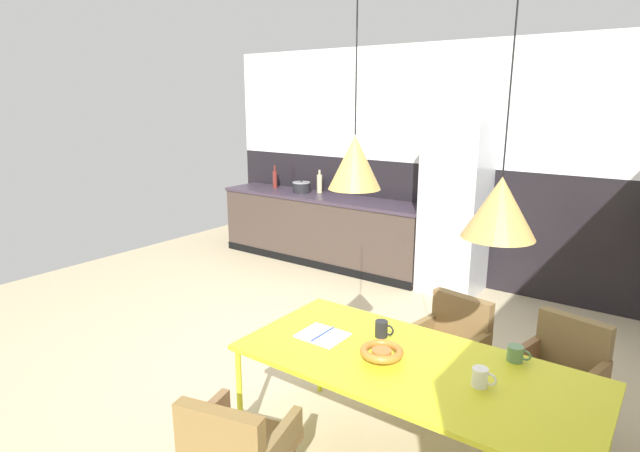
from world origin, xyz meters
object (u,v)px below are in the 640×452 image
armchair_far_side (234,443)px  armchair_near_window (563,364)px  fruit_bowl (382,352)px  mug_white_ceramic (481,377)px  bottle_spice_small (275,179)px  cooking_pot (301,187)px  refrigerator_column (455,209)px  open_book (323,335)px  bottle_wine_green (320,183)px  pendant_lamp_over_table_near (355,162)px  mug_wide_latte (516,354)px  armchair_facing_counter (452,337)px  mug_tall_blue (382,329)px  pendant_lamp_over_table_far (500,207)px  dining_table (413,369)px

armchair_far_side → armchair_near_window: (1.15, 1.79, 0.00)m
fruit_bowl → mug_white_ceramic: bearing=6.3°
bottle_spice_small → cooking_pot: bearing=-7.0°
refrigerator_column → mug_white_ceramic: bearing=-65.9°
armchair_far_side → fruit_bowl: 0.91m
refrigerator_column → open_book: (0.37, -3.04, -0.23)m
armchair_near_window → bottle_wine_green: bottle_wine_green is taller
cooking_pot → open_book: bearing=-50.0°
pendant_lamp_over_table_near → armchair_near_window: bearing=43.3°
mug_wide_latte → bottle_wine_green: bottle_wine_green is taller
armchair_facing_counter → mug_tall_blue: 0.80m
fruit_bowl → bottle_wine_green: size_ratio=0.79×
armchair_far_side → pendant_lamp_over_table_near: size_ratio=0.71×
armchair_facing_counter → pendant_lamp_over_table_far: bearing=129.9°
armchair_far_side → fruit_bowl: (0.38, 0.78, 0.28)m
pendant_lamp_over_table_far → bottle_spice_small: bearing=143.1°
bottle_spice_small → pendant_lamp_over_table_near: bearing=-43.3°
bottle_wine_green → pendant_lamp_over_table_far: size_ratio=0.25×
mug_white_ceramic → cooking_pot: (-3.55, 3.05, 0.21)m
mug_tall_blue → bottle_spice_small: size_ratio=0.38×
mug_wide_latte → cooking_pot: bearing=143.5°
dining_table → armchair_near_window: armchair_near_window is taller
open_book → mug_wide_latte: (1.05, 0.39, 0.04)m
armchair_near_window → mug_tall_blue: size_ratio=6.29×
dining_table → cooking_pot: cooking_pot is taller
armchair_far_side → mug_tall_blue: bearing=62.9°
dining_table → open_book: open_book is taller
open_book → mug_wide_latte: mug_wide_latte is taller
fruit_bowl → bottle_spice_small: size_ratio=0.75×
pendant_lamp_over_table_far → armchair_far_side: bearing=-136.7°
bottle_wine_green → armchair_near_window: bearing=-32.1°
dining_table → armchair_far_side: 1.03m
armchair_near_window → bottle_wine_green: 4.24m
mug_tall_blue → cooking_pot: 4.05m
armchair_far_side → fruit_bowl: bearing=49.8°
armchair_far_side → cooking_pot: size_ratio=3.10×
open_book → pendant_lamp_over_table_near: pendant_lamp_over_table_near is taller
fruit_bowl → mug_white_ceramic: 0.54m
mug_white_ceramic → pendant_lamp_over_table_far: (0.01, 0.04, 0.88)m
armchair_facing_counter → armchair_near_window: armchair_near_window is taller
mug_tall_blue → pendant_lamp_over_table_far: 1.13m
armchair_facing_counter → mug_tall_blue: size_ratio=6.13×
mug_tall_blue → refrigerator_column: bearing=103.4°
armchair_facing_counter → dining_table: bearing=107.2°
cooking_pot → bottle_spice_small: 0.54m
armchair_facing_counter → cooking_pot: (-3.04, 2.13, 0.50)m
open_book → bottle_wine_green: bearing=126.4°
armchair_facing_counter → mug_white_ceramic: bearing=128.2°
mug_tall_blue → pendant_lamp_over_table_near: 1.06m
fruit_bowl → cooking_pot: 4.33m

